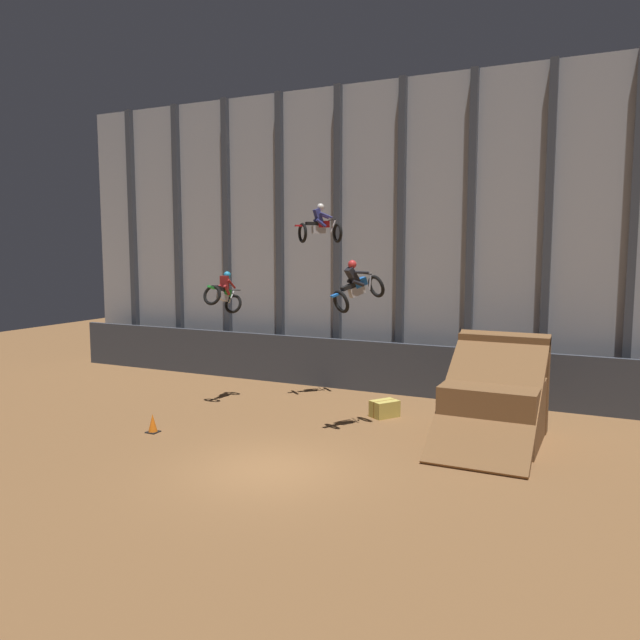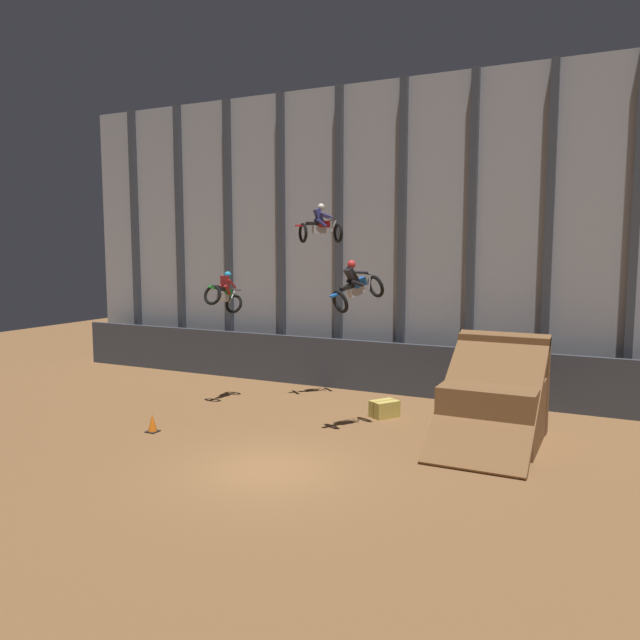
{
  "view_description": "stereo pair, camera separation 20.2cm",
  "coord_description": "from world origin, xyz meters",
  "views": [
    {
      "loc": [
        7.87,
        -13.43,
        5.68
      ],
      "look_at": [
        -1.28,
        5.76,
        3.23
      ],
      "focal_mm": 35.0,
      "sensor_mm": 36.0,
      "label": 1
    },
    {
      "loc": [
        8.05,
        -13.34,
        5.68
      ],
      "look_at": [
        -1.28,
        5.76,
        3.23
      ],
      "focal_mm": 35.0,
      "sensor_mm": 36.0,
      "label": 2
    }
  ],
  "objects": [
    {
      "name": "rider_bike_right_air",
      "position": [
        0.74,
        4.13,
        4.51
      ],
      "size": [
        1.49,
        1.81,
        1.64
      ],
      "rotation": [
        0.3,
        0.0,
        -0.55
      ],
      "color": "black"
    },
    {
      "name": "lower_barrier",
      "position": [
        0.0,
        9.43,
        1.01
      ],
      "size": [
        31.36,
        0.2,
        2.03
      ],
      "color": "#383D47",
      "rests_on": "ground_plane"
    },
    {
      "name": "ground_plane",
      "position": [
        0.0,
        0.0,
        0.0
      ],
      "size": [
        60.0,
        60.0,
        0.0
      ],
      "primitive_type": "plane",
      "color": "brown"
    },
    {
      "name": "rider_bike_center_air",
      "position": [
        -2.1,
        7.46,
        6.48
      ],
      "size": [
        1.55,
        1.62,
        1.44
      ],
      "rotation": [
        0.01,
        0.0,
        -0.73
      ],
      "color": "black"
    },
    {
      "name": "rider_bike_left_air",
      "position": [
        -5.09,
        5.56,
        4.04
      ],
      "size": [
        0.74,
        1.7,
        1.63
      ],
      "rotation": [
        -0.3,
        0.0,
        0.0
      ],
      "color": "black"
    },
    {
      "name": "traffic_cone_near_ramp",
      "position": [
        -4.91,
        1.31,
        0.28
      ],
      "size": [
        0.36,
        0.36,
        0.58
      ],
      "color": "black",
      "rests_on": "ground_plane"
    },
    {
      "name": "dirt_ramp",
      "position": [
        4.76,
        5.28,
        1.08
      ],
      "size": [
        2.76,
        4.67,
        3.15
      ],
      "color": "brown",
      "rests_on": "ground_plane"
    },
    {
      "name": "arena_back_wall",
      "position": [
        0.0,
        10.74,
        6.16
      ],
      "size": [
        32.0,
        0.4,
        12.32
      ],
      "color": "#A3A8B2",
      "rests_on": "ground_plane"
    },
    {
      "name": "hay_bale_trackside",
      "position": [
        0.97,
        6.13,
        0.28
      ],
      "size": [
        1.0,
        1.08,
        0.57
      ],
      "rotation": [
        0.0,
        0.0,
        0.99
      ],
      "color": "#CCB751",
      "rests_on": "ground_plane"
    }
  ]
}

